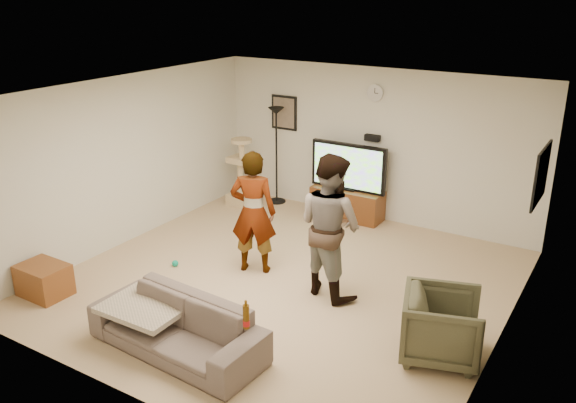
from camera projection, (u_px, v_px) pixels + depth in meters
The scene contains 24 objects.
floor at pixel (284, 282), 7.88m from camera, with size 5.50×5.50×0.02m, color tan.
ceiling at pixel (284, 92), 7.01m from camera, with size 5.50×5.50×0.02m, color white.
wall_back at pixel (373, 145), 9.65m from camera, with size 5.50×0.04×2.50m, color beige.
wall_front at pixel (120, 280), 5.25m from camera, with size 5.50×0.04×2.50m, color beige.
wall_left at pixel (127, 160), 8.80m from camera, with size 0.04×5.50×2.50m, color beige.
wall_right at pixel (511, 239), 6.10m from camera, with size 0.04×5.50×2.50m, color beige.
wall_clock at pixel (375, 93), 9.33m from camera, with size 0.26×0.26×0.04m, color white.
wall_speaker at pixel (372, 138), 9.56m from camera, with size 0.25×0.10×0.10m, color black.
picture_back at pixel (284, 113), 10.35m from camera, with size 0.42×0.03×0.52m, color #6B5B4D.
picture_right at pixel (541, 175), 7.30m from camera, with size 0.03×0.78×0.62m, color #E98B41.
tv_stand at pixel (347, 203), 9.95m from camera, with size 1.21×0.45×0.50m, color #4B2710.
console_box at pixel (333, 222), 9.74m from camera, with size 0.40×0.30×0.07m, color #B8B8BB.
tv at pixel (348, 167), 9.73m from camera, with size 1.31×0.08×0.78m, color black.
tv_screen at pixel (347, 167), 9.70m from camera, with size 1.21×0.01×0.68m, color #74FD20.
floor_lamp at pixel (276, 156), 10.46m from camera, with size 0.32×0.32×1.71m, color black.
cat_tree at pixel (240, 171), 10.43m from camera, with size 0.39×0.39×1.23m, color tan.
person_left at pixel (253, 212), 7.91m from camera, with size 0.62×0.41×1.70m, color #90909F.
person_right at pixel (330, 226), 7.30m from camera, with size 0.89×0.69×1.83m, color navy.
sofa at pixel (177, 327), 6.30m from camera, with size 1.98×0.78×0.58m, color brown.
throw_blanket at pixel (145, 307), 6.49m from camera, with size 0.90×0.70×0.06m, color #BAA991.
beer_bottle at pixel (246, 317), 5.71m from camera, with size 0.06×0.06×0.25m, color #583506.
armchair at pixel (442, 326), 6.18m from camera, with size 0.78×0.81×0.73m, color #403F2C.
side_table at pixel (44, 280), 7.48m from camera, with size 0.61×0.46×0.41m, color brown.
toy_ball at pixel (175, 263), 8.28m from camera, with size 0.09×0.09×0.09m, color #0C9675.
Camera 1 is at (3.72, -5.97, 3.72)m, focal length 37.04 mm.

